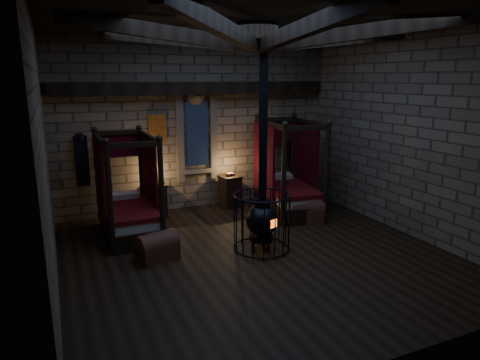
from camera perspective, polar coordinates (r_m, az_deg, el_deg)
name	(u,v)px	position (r m, az deg, el deg)	size (l,w,h in m)	color
room	(255,51)	(7.75, 2.02, 16.77)	(7.02, 7.02, 4.29)	black
bed_left	(128,210)	(9.50, -14.65, -3.91)	(1.10, 2.06, 2.14)	black
bed_right	(287,189)	(10.86, 6.28, -1.18)	(1.48, 2.33, 2.28)	black
trunk_left	(157,247)	(8.16, -10.97, -8.81)	(0.83, 0.64, 0.54)	brown
trunk_right	(306,211)	(10.16, 8.82, -4.12)	(0.88, 0.70, 0.57)	brown
nightstand_left	(157,199)	(10.63, -11.04, -2.55)	(0.53, 0.51, 0.96)	black
nightstand_right	(230,191)	(11.13, -1.31, -1.49)	(0.57, 0.55, 0.90)	black
stove	(262,218)	(8.32, 2.95, -5.03)	(1.10, 1.10, 4.05)	black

